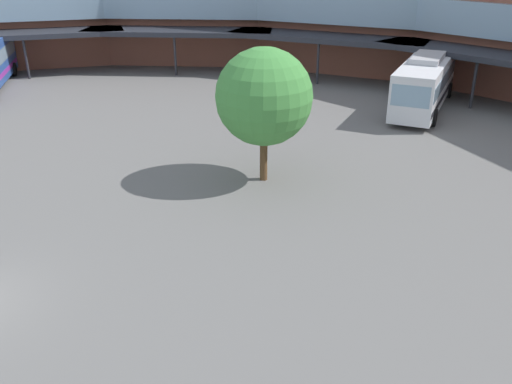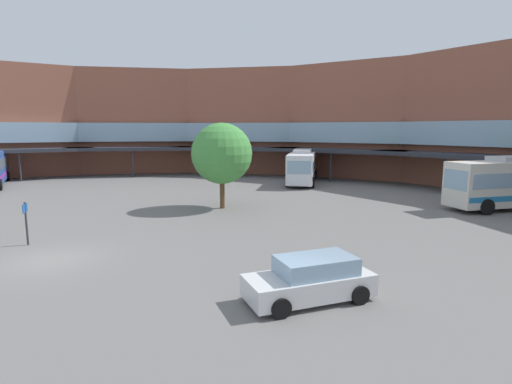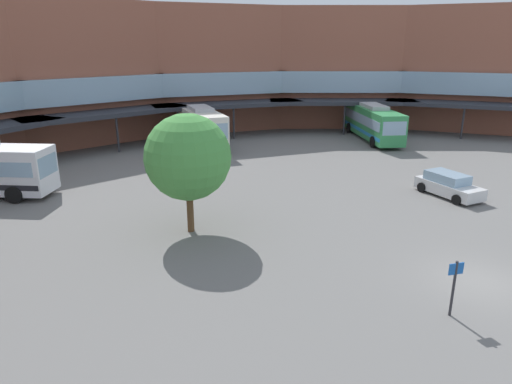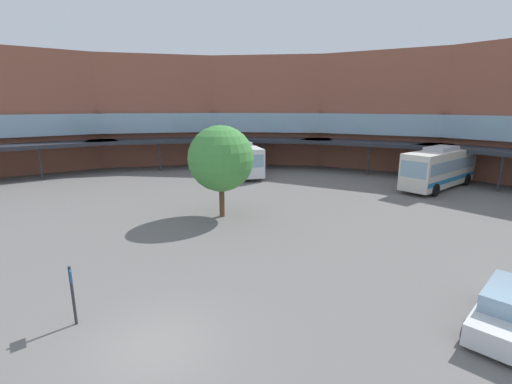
% 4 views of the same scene
% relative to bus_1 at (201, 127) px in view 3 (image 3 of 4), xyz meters
% --- Properties ---
extents(ground_plane, '(129.10, 129.10, 0.00)m').
position_rel_bus_1_xyz_m(ground_plane, '(-17.34, -25.13, -1.97)').
color(ground_plane, slate).
extents(station_building, '(86.18, 47.79, 13.56)m').
position_rel_bus_1_xyz_m(station_building, '(-17.34, -1.52, 4.57)').
color(station_building, '#93543F').
rests_on(station_building, ground).
extents(bus_1, '(8.72, 9.15, 3.89)m').
position_rel_bus_1_xyz_m(bus_1, '(0.00, 0.00, 0.00)').
color(bus_1, silver).
rests_on(bus_1, ground).
extents(bus_2, '(11.24, 8.40, 3.63)m').
position_rel_bus_1_xyz_m(bus_2, '(11.07, -13.94, -0.13)').
color(bus_2, '#338C4C').
rests_on(bus_2, ground).
extents(parked_car, '(4.08, 4.60, 1.53)m').
position_rel_bus_1_xyz_m(parked_car, '(-5.58, -22.87, -1.23)').
color(parked_car, silver).
rests_on(parked_car, ground).
extents(plaza_tree, '(4.47, 4.47, 6.31)m').
position_rel_bus_1_xyz_m(plaza_tree, '(-18.18, -11.14, 2.10)').
color(plaza_tree, brown).
rests_on(plaza_tree, ground).
extents(stop_sign_post, '(0.43, 0.47, 2.21)m').
position_rel_bus_1_xyz_m(stop_sign_post, '(-20.63, -24.32, -0.60)').
color(stop_sign_post, '#2D2D33').
rests_on(stop_sign_post, ground).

